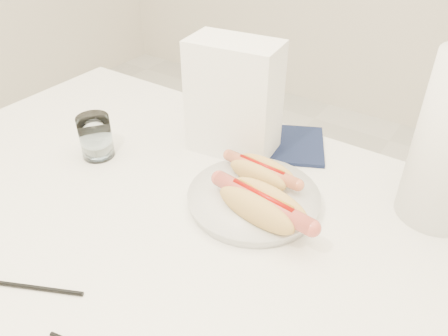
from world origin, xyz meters
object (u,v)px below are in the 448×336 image
Objects in this scene: table at (170,240)px; napkin_box at (234,99)px; hotdog_left at (262,172)px; water_glass at (96,137)px; plate at (253,200)px; hotdog_right at (262,205)px.

table is 0.30m from napkin_box.
water_glass is at bearing -160.59° from hotdog_left.
plate reaches higher than table.
table is 13.30× the size of water_glass.
napkin_box reaches higher than hotdog_left.
plate is 0.35m from water_glass.
hotdog_left is at bearing 15.28° from water_glass.
table is at bearing -92.04° from napkin_box.
hotdog_right is at bearing 25.69° from table.
water_glass reaches higher than hotdog_left.
plate is at bearing 46.07° from table.
table is at bearing -117.34° from hotdog_left.
hotdog_right is (0.15, 0.07, 0.10)m from table.
table is at bearing -146.72° from hotdog_right.
hotdog_left is 0.80× the size of hotdog_right.
table is 0.21m from hotdog_left.
napkin_box reaches higher than table.
table is 6.27× the size of hotdog_right.
table is 7.87× the size of hotdog_left.
table is 5.12× the size of napkin_box.
water_glass reaches higher than table.
hotdog_left is 1.69× the size of water_glass.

